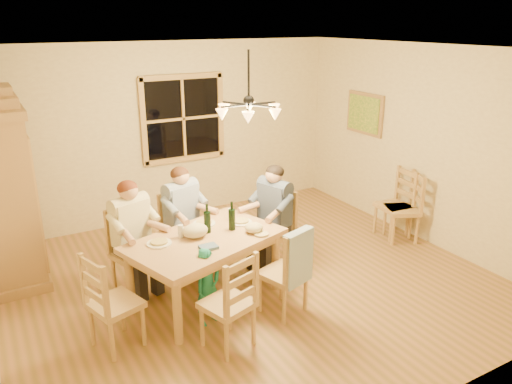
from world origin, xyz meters
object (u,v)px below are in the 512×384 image
chair_far_left (135,266)px  chair_near_right (283,286)px  dining_table (205,247)px  chair_far_right (184,246)px  chair_spare_back (401,220)px  chandelier (249,109)px  wine_bottle_a (207,218)px  armoire (4,193)px  adult_slate_man (274,204)px  chair_near_left (228,318)px  adult_woman (131,223)px  chair_end_right (273,244)px  chair_end_left (117,318)px  wine_bottle_b (232,216)px  chair_spare_front (393,216)px  adult_plaid_man (182,206)px  child (208,286)px

chair_far_left → chair_near_right: (1.24, -1.23, 0.00)m
dining_table → chair_far_right: (0.07, 0.83, -0.35)m
chair_near_right → chair_spare_back: same height
chandelier → wine_bottle_a: (-0.53, -0.01, -1.15)m
armoire → adult_slate_man: armoire is taller
chair_spare_back → chair_near_left: bearing=131.8°
chair_far_right → chair_near_left: 1.70m
armoire → chair_near_left: bearing=-57.7°
adult_woman → chair_near_right: bearing=117.9°
armoire → dining_table: size_ratio=1.24×
dining_table → chair_end_right: chair_end_right is taller
chair_near_left → chair_spare_back: 3.38m
chair_end_right → adult_slate_man: (0.00, -0.00, 0.54)m
chandelier → chair_end_left: (-1.71, -0.47, -1.77)m
chandelier → wine_bottle_b: (-0.26, -0.07, -1.15)m
chair_end_right → chair_spare_back: (1.99, -0.22, 0.00)m
adult_slate_man → chair_spare_front: adult_slate_man is taller
chair_far_left → chair_spare_back: (3.69, -0.49, 0.00)m
chair_near_right → wine_bottle_a: size_ratio=3.00×
chair_end_left → chair_spare_back: 4.18m
chair_near_left → chair_end_left: (-0.92, 0.52, 0.00)m
chair_end_right → chair_spare_back: size_ratio=1.00×
chair_spare_front → chair_end_left: bearing=103.9°
chair_spare_front → adult_woman: bearing=90.3°
chair_far_right → wine_bottle_b: (0.29, -0.77, 0.62)m
adult_plaid_man → wine_bottle_b: bearing=93.2°
dining_table → chair_far_right: bearing=85.1°
adult_woman → chair_spare_front: size_ratio=0.88×
chair_end_right → armoire: bearing=46.8°
chair_far_right → chair_end_left: size_ratio=1.00×
chandelier → adult_woman: size_ratio=0.88×
child → chair_spare_front: (3.23, 0.69, -0.11)m
chair_end_right → adult_plaid_man: (-1.01, 0.49, 0.54)m
chair_near_left → child: bearing=72.7°
armoire → adult_woman: size_ratio=2.63×
wine_bottle_a → chair_spare_back: size_ratio=0.33×
chair_far_left → chair_near_right: bearing=117.9°
chair_far_right → chair_near_right: bearing=93.4°
armoire → wine_bottle_a: bearing=-40.4°
chair_near_right → chair_spare_back: size_ratio=1.00×
chair_far_right → adult_woman: 0.90m
wine_bottle_b → chair_spare_back: bearing=1.4°
chair_end_left → chair_spare_front: size_ratio=1.00×
armoire → chair_end_left: size_ratio=2.32×
chandelier → chair_near_right: 1.92m
adult_woman → dining_table: bearing=117.9°
chair_far_left → chair_near_right: size_ratio=1.00×
adult_slate_man → chair_end_right: bearing=-17.4°
dining_table → chair_near_left: bearing=-100.5°
chandelier → chair_near_left: bearing=-128.3°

